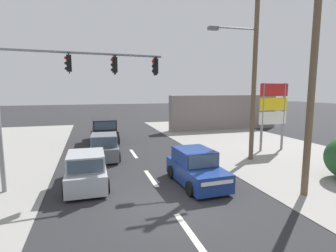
{
  "coord_description": "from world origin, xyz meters",
  "views": [
    {
      "loc": [
        -2.68,
        -8.68,
        4.15
      ],
      "look_at": [
        1.15,
        4.0,
        2.32
      ],
      "focal_mm": 28.0,
      "sensor_mm": 36.0,
      "label": 1
    }
  ],
  "objects_px": {
    "suv_receding_far": "(104,131)",
    "hatchback_oncoming_mid": "(87,170)",
    "utility_pole_midground_right": "(253,65)",
    "traffic_signal_mast": "(61,85)",
    "shopping_plaza_sign": "(273,107)",
    "hatchback_kerbside_parked": "(104,147)",
    "utility_pole_foreground_right": "(312,49)",
    "hatchback_crossing_left": "(196,168)"
  },
  "relations": [
    {
      "from": "suv_receding_far",
      "to": "hatchback_oncoming_mid",
      "type": "height_order",
      "value": "suv_receding_far"
    },
    {
      "from": "utility_pole_midground_right",
      "to": "traffic_signal_mast",
      "type": "height_order",
      "value": "utility_pole_midground_right"
    },
    {
      "from": "shopping_plaza_sign",
      "to": "hatchback_kerbside_parked",
      "type": "height_order",
      "value": "shopping_plaza_sign"
    },
    {
      "from": "shopping_plaza_sign",
      "to": "utility_pole_foreground_right",
      "type": "bearing_deg",
      "value": -120.03
    },
    {
      "from": "traffic_signal_mast",
      "to": "hatchback_oncoming_mid",
      "type": "bearing_deg",
      "value": -26.2
    },
    {
      "from": "utility_pole_midground_right",
      "to": "hatchback_kerbside_parked",
      "type": "xyz_separation_m",
      "value": [
        -8.23,
        2.84,
        -4.88
      ]
    },
    {
      "from": "hatchback_crossing_left",
      "to": "suv_receding_far",
      "type": "height_order",
      "value": "suv_receding_far"
    },
    {
      "from": "utility_pole_midground_right",
      "to": "suv_receding_far",
      "type": "bearing_deg",
      "value": 134.8
    },
    {
      "from": "shopping_plaza_sign",
      "to": "hatchback_crossing_left",
      "type": "height_order",
      "value": "shopping_plaza_sign"
    },
    {
      "from": "hatchback_kerbside_parked",
      "to": "utility_pole_midground_right",
      "type": "bearing_deg",
      "value": -19.01
    },
    {
      "from": "traffic_signal_mast",
      "to": "hatchback_crossing_left",
      "type": "relative_size",
      "value": 1.86
    },
    {
      "from": "utility_pole_foreground_right",
      "to": "hatchback_kerbside_parked",
      "type": "bearing_deg",
      "value": 131.4
    },
    {
      "from": "shopping_plaza_sign",
      "to": "hatchback_kerbside_parked",
      "type": "relative_size",
      "value": 1.24
    },
    {
      "from": "traffic_signal_mast",
      "to": "utility_pole_foreground_right",
      "type": "bearing_deg",
      "value": -23.76
    },
    {
      "from": "traffic_signal_mast",
      "to": "hatchback_kerbside_parked",
      "type": "distance_m",
      "value": 5.82
    },
    {
      "from": "hatchback_crossing_left",
      "to": "hatchback_oncoming_mid",
      "type": "distance_m",
      "value": 4.77
    },
    {
      "from": "hatchback_oncoming_mid",
      "to": "shopping_plaza_sign",
      "type": "bearing_deg",
      "value": 15.69
    },
    {
      "from": "utility_pole_foreground_right",
      "to": "hatchback_kerbside_parked",
      "type": "height_order",
      "value": "utility_pole_foreground_right"
    },
    {
      "from": "hatchback_crossing_left",
      "to": "hatchback_kerbside_parked",
      "type": "xyz_separation_m",
      "value": [
        -3.64,
        5.62,
        0.0
      ]
    },
    {
      "from": "traffic_signal_mast",
      "to": "hatchback_crossing_left",
      "type": "xyz_separation_m",
      "value": [
        5.5,
        -1.49,
        -3.65
      ]
    },
    {
      "from": "suv_receding_far",
      "to": "hatchback_oncoming_mid",
      "type": "relative_size",
      "value": 1.24
    },
    {
      "from": "utility_pole_midground_right",
      "to": "suv_receding_far",
      "type": "height_order",
      "value": "utility_pole_midground_right"
    },
    {
      "from": "hatchback_crossing_left",
      "to": "suv_receding_far",
      "type": "bearing_deg",
      "value": 107.24
    },
    {
      "from": "utility_pole_midground_right",
      "to": "hatchback_crossing_left",
      "type": "distance_m",
      "value": 7.26
    },
    {
      "from": "utility_pole_foreground_right",
      "to": "utility_pole_midground_right",
      "type": "bearing_deg",
      "value": 78.12
    },
    {
      "from": "suv_receding_far",
      "to": "hatchback_kerbside_parked",
      "type": "distance_m",
      "value": 5.17
    },
    {
      "from": "utility_pole_foreground_right",
      "to": "shopping_plaza_sign",
      "type": "xyz_separation_m",
      "value": [
        4.02,
        6.95,
        -2.66
      ]
    },
    {
      "from": "hatchback_oncoming_mid",
      "to": "hatchback_crossing_left",
      "type": "bearing_deg",
      "value": -12.99
    },
    {
      "from": "utility_pole_foreground_right",
      "to": "traffic_signal_mast",
      "type": "height_order",
      "value": "utility_pole_foreground_right"
    },
    {
      "from": "utility_pole_foreground_right",
      "to": "hatchback_kerbside_parked",
      "type": "distance_m",
      "value": 11.86
    },
    {
      "from": "utility_pole_midground_right",
      "to": "shopping_plaza_sign",
      "type": "distance_m",
      "value": 4.26
    },
    {
      "from": "hatchback_crossing_left",
      "to": "traffic_signal_mast",
      "type": "bearing_deg",
      "value": 164.81
    },
    {
      "from": "traffic_signal_mast",
      "to": "hatchback_oncoming_mid",
      "type": "relative_size",
      "value": 1.88
    },
    {
      "from": "suv_receding_far",
      "to": "hatchback_oncoming_mid",
      "type": "xyz_separation_m",
      "value": [
        -1.3,
        -9.71,
        -0.18
      ]
    },
    {
      "from": "utility_pole_foreground_right",
      "to": "utility_pole_midground_right",
      "type": "xyz_separation_m",
      "value": [
        1.1,
        5.25,
        -0.07
      ]
    },
    {
      "from": "utility_pole_midground_right",
      "to": "hatchback_kerbside_parked",
      "type": "distance_m",
      "value": 9.98
    },
    {
      "from": "utility_pole_midground_right",
      "to": "traffic_signal_mast",
      "type": "distance_m",
      "value": 10.25
    },
    {
      "from": "suv_receding_far",
      "to": "hatchback_oncoming_mid",
      "type": "distance_m",
      "value": 9.8
    },
    {
      "from": "shopping_plaza_sign",
      "to": "hatchback_crossing_left",
      "type": "xyz_separation_m",
      "value": [
        -7.51,
        -4.49,
        -2.28
      ]
    },
    {
      "from": "hatchback_oncoming_mid",
      "to": "hatchback_kerbside_parked",
      "type": "height_order",
      "value": "same"
    },
    {
      "from": "utility_pole_midground_right",
      "to": "utility_pole_foreground_right",
      "type": "bearing_deg",
      "value": -101.88
    },
    {
      "from": "utility_pole_midground_right",
      "to": "suv_receding_far",
      "type": "xyz_separation_m",
      "value": [
        -7.94,
        8.0,
        -4.7
      ]
    }
  ]
}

